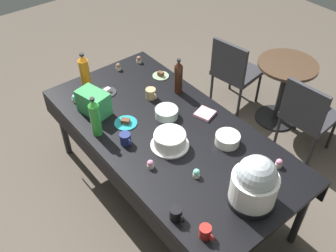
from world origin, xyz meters
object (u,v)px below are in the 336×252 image
at_px(cupcake_cocoa, 118,67).
at_px(soda_bottle_cola, 178,77).
at_px(soda_bottle_lime_soda, 95,117).
at_px(cupcake_mint, 279,163).
at_px(cupcake_lemon, 196,173).
at_px(dessert_plate_teal, 126,122).
at_px(frosted_layer_cake, 170,140).
at_px(cupcake_rose, 139,59).
at_px(slow_cooker, 254,184).
at_px(coffee_mug_black, 176,214).
at_px(coffee_mug_navy, 125,139).
at_px(maroon_chair_left, 234,70).
at_px(cupcake_vanilla, 75,98).
at_px(potluck_table, 168,136).
at_px(glass_salad_bowl, 167,113).
at_px(round_cafe_table, 284,82).
at_px(coffee_mug_tan, 151,94).
at_px(soda_carton, 94,103).
at_px(dessert_plate_sage, 161,75).
at_px(soda_bottle_orange_juice, 84,71).
at_px(dessert_plate_charcoal, 107,92).
at_px(coffee_mug_red, 205,232).
at_px(cupcake_berry, 150,164).
at_px(maroon_chair_right, 307,113).
at_px(ceramic_snack_bowl, 227,139).

height_order(cupcake_cocoa, soda_bottle_cola, soda_bottle_cola).
bearing_deg(soda_bottle_lime_soda, cupcake_mint, 36.78).
bearing_deg(cupcake_lemon, dessert_plate_teal, -174.68).
relative_size(frosted_layer_cake, cupcake_cocoa, 4.33).
relative_size(frosted_layer_cake, cupcake_rose, 4.33).
relative_size(slow_cooker, coffee_mug_black, 3.12).
bearing_deg(coffee_mug_navy, maroon_chair_left, 104.89).
height_order(cupcake_vanilla, cupcake_cocoa, same).
height_order(potluck_table, cupcake_vanilla, cupcake_vanilla).
bearing_deg(potluck_table, slow_cooker, -0.27).
bearing_deg(glass_salad_bowl, round_cafe_table, 86.33).
bearing_deg(frosted_layer_cake, cupcake_rose, 155.77).
relative_size(cupcake_vanilla, soda_bottle_lime_soda, 0.20).
xyz_separation_m(cupcake_mint, coffee_mug_tan, (-1.20, -0.23, 0.01)).
relative_size(cupcake_lemon, soda_bottle_cola, 0.20).
relative_size(coffee_mug_tan, soda_carton, 0.50).
bearing_deg(soda_bottle_cola, dessert_plate_sage, 174.63).
xyz_separation_m(coffee_mug_tan, maroon_chair_left, (-0.12, 1.20, -0.30)).
distance_m(cupcake_vanilla, soda_bottle_orange_juice, 0.28).
xyz_separation_m(cupcake_mint, soda_bottle_cola, (-1.13, 0.01, 0.12)).
xyz_separation_m(soda_bottle_orange_juice, coffee_mug_navy, (0.85, -0.15, -0.10)).
relative_size(cupcake_rose, coffee_mug_navy, 0.54).
xyz_separation_m(glass_salad_bowl, soda_bottle_lime_soda, (-0.18, -0.54, 0.12)).
xyz_separation_m(dessert_plate_charcoal, cupcake_mint, (1.51, 0.49, 0.02)).
height_order(maroon_chair_left, round_cafe_table, maroon_chair_left).
distance_m(cupcake_mint, soda_bottle_lime_soda, 1.38).
relative_size(dessert_plate_teal, soda_bottle_lime_soda, 0.54).
xyz_separation_m(frosted_layer_cake, coffee_mug_navy, (-0.23, -0.24, -0.01)).
relative_size(slow_cooker, cupcake_vanilla, 5.59).
bearing_deg(soda_carton, potluck_table, 16.97).
distance_m(dessert_plate_teal, coffee_mug_red, 1.17).
xyz_separation_m(dessert_plate_charcoal, cupcake_berry, (0.95, -0.23, 0.02)).
bearing_deg(cupcake_rose, round_cafe_table, 52.27).
bearing_deg(maroon_chair_right, coffee_mug_black, -81.93).
height_order(ceramic_snack_bowl, soda_bottle_cola, soda_bottle_cola).
height_order(dessert_plate_charcoal, soda_bottle_lime_soda, soda_bottle_lime_soda).
bearing_deg(maroon_chair_right, dessert_plate_teal, -113.77).
bearing_deg(dessert_plate_charcoal, soda_carton, -52.87).
bearing_deg(slow_cooker, maroon_chair_left, 136.05).
bearing_deg(soda_bottle_cola, soda_bottle_lime_soda, -88.25).
distance_m(dessert_plate_charcoal, cupcake_lemon, 1.21).
relative_size(glass_salad_bowl, cupcake_vanilla, 2.79).
bearing_deg(cupcake_rose, cupcake_lemon, -20.47).
bearing_deg(soda_bottle_lime_soda, coffee_mug_navy, 25.82).
bearing_deg(cupcake_cocoa, slow_cooker, -5.47).
bearing_deg(dessert_plate_sage, dessert_plate_teal, -60.72).
relative_size(cupcake_lemon, soda_bottle_orange_juice, 0.21).
bearing_deg(ceramic_snack_bowl, glass_salad_bowl, -162.85).
xyz_separation_m(cupcake_rose, cupcake_lemon, (1.44, -0.54, 0.00)).
xyz_separation_m(slow_cooker, cupcake_rose, (-1.82, 0.40, -0.14)).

